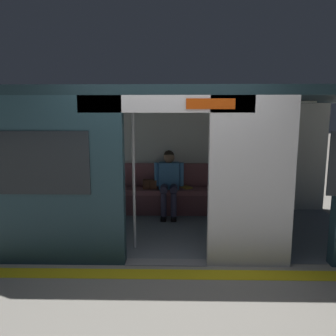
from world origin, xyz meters
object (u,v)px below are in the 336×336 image
Objects in this scene: bench_seat at (169,195)px; handbag at (150,184)px; train_car at (163,141)px; book at (186,187)px; person_seated at (169,178)px; grab_pole_door at (134,176)px.

bench_seat is 11.40× the size of handbag.
book is at bearing -111.06° from train_car.
grab_pole_door reaches higher than person_seated.
person_seated is at bearing -105.99° from grab_pole_door.
bench_seat is at bearing -89.24° from person_seated.
handbag is 1.18× the size of book.
person_seated is 4.64× the size of handbag.
person_seated is 1.68m from grab_pole_door.
handbag is 0.69m from book.
person_seated is (-0.00, 0.05, 0.33)m from bench_seat.
person_seated is 0.39m from handbag.
train_car is at bearing 36.52° from book.
bench_seat is 13.47× the size of book.
grab_pole_door reaches higher than book.
handbag is at bearing -73.54° from train_car.
bench_seat is (-0.07, -0.95, -1.09)m from train_car.
train_car is 1.45m from bench_seat.
bench_seat is 0.36m from book.
train_car is 1.35m from handbag.
book is 1.96m from grab_pole_door.
grab_pole_door is (0.78, 1.72, 0.54)m from book.
grab_pole_door is at bearing 86.83° from handbag.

